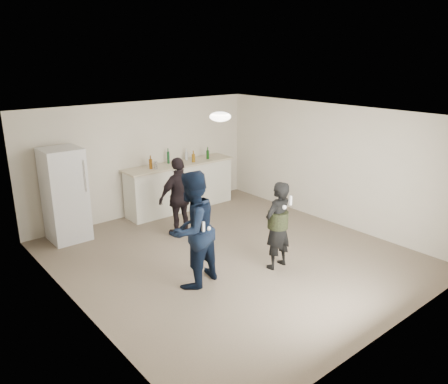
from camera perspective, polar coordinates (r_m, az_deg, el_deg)
floor at (r=7.90m, az=0.93°, el=-8.32°), size 6.00×6.00×0.00m
ceiling at (r=7.18m, az=1.03°, el=9.96°), size 6.00×6.00×0.00m
wall_back at (r=9.84m, az=-10.47°, el=4.33°), size 6.00×0.00×6.00m
wall_front at (r=5.66m, az=21.27°, el=-6.55°), size 6.00×0.00×6.00m
wall_left at (r=6.12m, az=-19.05°, el=-4.46°), size 0.00×6.00×6.00m
wall_right at (r=9.40m, az=13.85°, el=3.51°), size 0.00×6.00×6.00m
counter at (r=10.12m, az=-5.73°, el=0.65°), size 2.60×0.56×1.05m
counter_top at (r=9.97m, az=-5.82°, el=3.65°), size 2.68×0.64×0.04m
fridge at (r=8.81m, az=-20.07°, el=-0.35°), size 0.70×0.70×1.80m
fridge_handle at (r=8.46m, az=-17.71°, el=2.00°), size 0.02×0.02×0.60m
ceiling_dome at (r=7.41m, az=-0.50°, el=9.81°), size 0.36×0.36×0.16m
shaker at (r=9.51m, az=-8.91°, el=3.49°), size 0.08×0.08×0.17m
man at (r=6.64m, az=-4.17°, el=-4.93°), size 1.03×0.89×1.82m
woman at (r=7.27m, az=7.03°, el=-4.35°), size 0.57×0.40×1.50m
camo_shorts at (r=7.24m, az=7.05°, el=-3.62°), size 0.34×0.34×0.28m
spectator at (r=8.55m, az=-5.81°, el=-0.66°), size 0.93×0.39×1.58m
remote_man at (r=6.38m, az=-2.73°, el=-4.53°), size 0.04×0.04×0.15m
nunchuk_man at (r=6.49m, az=-2.03°, el=-4.78°), size 0.07×0.07×0.07m
remote_woman at (r=6.94m, az=8.67°, el=-1.10°), size 0.04×0.04×0.15m
nunchuk_woman at (r=6.92m, az=7.89°, el=-1.99°), size 0.07×0.07×0.07m
bottle_cluster at (r=9.99m, az=-5.57°, el=4.43°), size 1.58×0.33×0.27m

